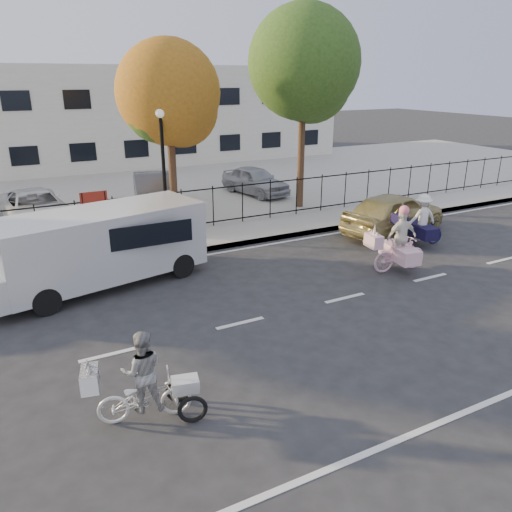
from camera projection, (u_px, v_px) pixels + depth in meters
ground at (240, 323)px, 11.54m from camera, size 120.00×120.00×0.00m
road_markings at (240, 323)px, 11.54m from camera, size 60.00×9.52×0.01m
curb at (170, 255)px, 15.72m from camera, size 60.00×0.10×0.15m
sidewalk at (160, 245)px, 16.60m from camera, size 60.00×2.20×0.15m
parking_lot at (104, 193)px, 24.02m from camera, size 60.00×15.60×0.15m
iron_fence at (149, 214)px, 17.23m from camera, size 58.00×0.06×1.50m
building at (66, 116)px, 31.35m from camera, size 34.00×10.00×6.00m
lamppost at (163, 150)px, 16.37m from camera, size 0.36×0.36×4.33m
street_sign at (95, 208)px, 15.92m from camera, size 0.85×0.06×1.80m
zebra_trike at (144, 386)px, 8.14m from camera, size 1.89×1.01×1.61m
unicorn_bike at (399, 247)px, 14.41m from camera, size 1.98×1.40×1.97m
bull_bike at (421, 225)px, 16.61m from camera, size 1.93×1.34×1.76m
white_van at (98, 245)px, 13.29m from camera, size 6.18×3.04×2.08m
gold_sedan at (394, 213)px, 17.94m from camera, size 4.70×2.71×1.51m
lot_car_b at (36, 208)px, 18.48m from camera, size 2.60×4.77×1.27m
lot_car_c at (154, 191)px, 20.86m from camera, size 2.35×4.52×1.42m
lot_car_d at (255, 180)px, 23.31m from camera, size 2.24×3.98×1.28m
tree_mid at (172, 98)px, 17.44m from camera, size 3.66×3.64×6.68m
tree_east at (306, 69)px, 19.51m from camera, size 4.41×4.41×8.08m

